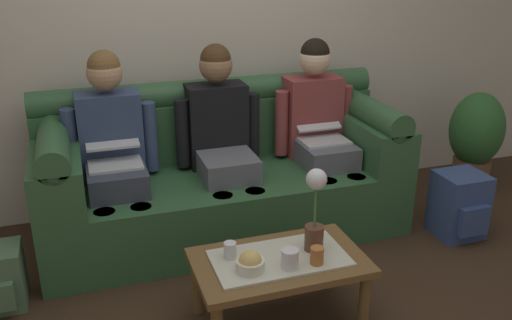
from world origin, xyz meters
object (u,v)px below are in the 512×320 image
(person_right, at_px, (318,125))
(cup_near_right, at_px, (317,256))
(backpack_right, at_px, (459,205))
(cup_near_left, at_px, (230,250))
(cup_far_center, at_px, (290,258))
(potted_plant, at_px, (475,138))
(person_middle, at_px, (221,135))
(flower_vase, at_px, (315,210))
(coffee_table, at_px, (279,268))
(couch, at_px, (222,176))
(person_left, at_px, (113,146))
(snack_bowl, at_px, (250,263))

(person_right, xyz_separation_m, cup_near_right, (-0.53, -1.17, -0.24))
(backpack_right, bearing_deg, cup_near_left, -166.42)
(cup_far_center, xyz_separation_m, potted_plant, (1.96, 1.14, 0.01))
(cup_near_right, distance_m, potted_plant, 2.16)
(person_middle, bearing_deg, cup_far_center, -89.36)
(cup_near_left, distance_m, cup_near_right, 0.42)
(flower_vase, bearing_deg, coffee_table, -175.01)
(person_middle, xyz_separation_m, cup_near_right, (0.15, -1.17, -0.24))
(cup_near_left, relative_size, cup_far_center, 0.85)
(couch, bearing_deg, backpack_right, -22.56)
(cup_near_right, bearing_deg, couch, 97.15)
(flower_vase, bearing_deg, person_right, 65.01)
(flower_vase, height_order, cup_near_right, flower_vase)
(person_left, distance_m, potted_plant, 2.66)
(person_middle, distance_m, cup_near_left, 1.05)
(person_left, relative_size, coffee_table, 1.45)
(person_right, bearing_deg, person_middle, 179.96)
(backpack_right, bearing_deg, person_right, 141.96)
(person_right, height_order, cup_far_center, person_right)
(cup_near_right, bearing_deg, snack_bowl, 171.97)
(person_left, bearing_deg, coffee_table, -57.56)
(cup_near_left, bearing_deg, person_left, 114.32)
(couch, distance_m, potted_plant, 1.97)
(cup_near_left, bearing_deg, person_middle, 77.04)
(potted_plant, bearing_deg, flower_vase, -150.15)
(cup_far_center, bearing_deg, flower_vase, 33.45)
(coffee_table, bearing_deg, backpack_right, 18.31)
(coffee_table, bearing_deg, potted_plant, 27.81)
(couch, bearing_deg, person_left, -179.65)
(person_right, bearing_deg, cup_near_right, -114.22)
(flower_vase, bearing_deg, couch, 100.14)
(cup_near_left, xyz_separation_m, cup_near_right, (0.38, -0.18, 0.00))
(person_right, relative_size, potted_plant, 1.57)
(person_left, distance_m, flower_vase, 1.36)
(snack_bowl, bearing_deg, potted_plant, 27.30)
(cup_far_center, bearing_deg, cup_near_left, 144.52)
(person_left, xyz_separation_m, backpack_right, (2.11, -0.59, -0.45))
(cup_near_right, distance_m, backpack_right, 1.42)
(person_left, distance_m, cup_near_left, 1.11)
(couch, bearing_deg, snack_bowl, -98.56)
(flower_vase, relative_size, cup_far_center, 4.56)
(cup_near_right, bearing_deg, potted_plant, 32.24)
(flower_vase, distance_m, snack_bowl, 0.41)
(coffee_table, relative_size, backpack_right, 1.96)
(flower_vase, xyz_separation_m, backpack_right, (1.24, 0.46, -0.38))
(coffee_table, bearing_deg, person_right, 57.57)
(person_middle, height_order, backpack_right, person_middle)
(person_left, height_order, coffee_table, person_left)
(couch, distance_m, snack_bowl, 1.15)
(person_left, relative_size, cup_far_center, 12.92)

